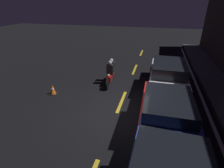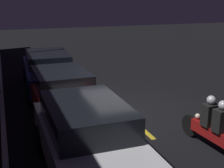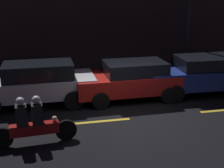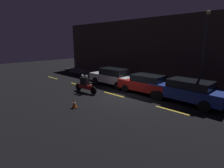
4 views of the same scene
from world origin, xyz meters
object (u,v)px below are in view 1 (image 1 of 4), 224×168
at_px(taxi_red, 166,112).
at_px(motorcycle, 111,72).
at_px(sedan_white, 168,75).
at_px(traffic_cone_near, 53,90).

relative_size(taxi_red, motorcycle, 1.80).
height_order(sedan_white, motorcycle, sedan_white).
height_order(taxi_red, traffic_cone_near, taxi_red).
bearing_deg(motorcycle, taxi_red, 36.14).
bearing_deg(motorcycle, traffic_cone_near, -53.25).
distance_m(sedan_white, motorcycle, 3.14).
bearing_deg(motorcycle, sedan_white, 84.98).
height_order(motorcycle, traffic_cone_near, motorcycle).
relative_size(sedan_white, motorcycle, 1.92).
bearing_deg(sedan_white, traffic_cone_near, 110.38).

